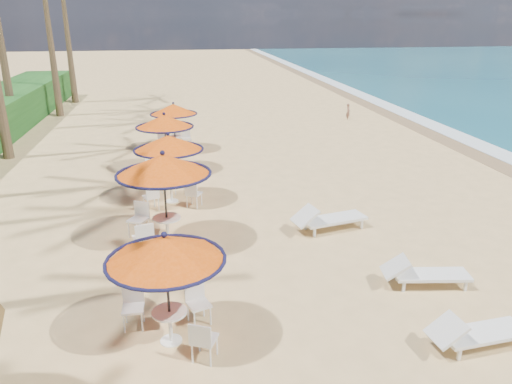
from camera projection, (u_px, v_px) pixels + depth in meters
ground at (406, 310)px, 10.19m from camera, size 160.00×160.00×0.00m
foam_strip at (510, 158)px, 20.88m from camera, size 1.20×140.00×0.04m
wetsand_band at (490, 159)px, 20.74m from camera, size 1.40×140.00×0.02m
station_0 at (167, 262)px, 8.69m from camera, size 2.12×2.12×2.21m
station_1 at (161, 174)px, 12.51m from camera, size 2.42×2.42×2.53m
station_2 at (169, 152)px, 15.51m from camera, size 2.18×2.18×2.28m
station_3 at (163, 128)px, 18.67m from camera, size 2.18×2.21×2.27m
station_4 at (174, 115)px, 21.70m from camera, size 2.05×2.16×2.14m
lounger_near at (475, 332)px, 8.94m from camera, size 1.94×0.78×0.68m
lounger_mid at (423, 273)px, 10.99m from camera, size 1.98×0.86×0.69m
lounger_far at (327, 218)px, 13.83m from camera, size 2.23×1.13×0.77m
person at (348, 111)px, 28.38m from camera, size 0.30×0.40×0.98m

